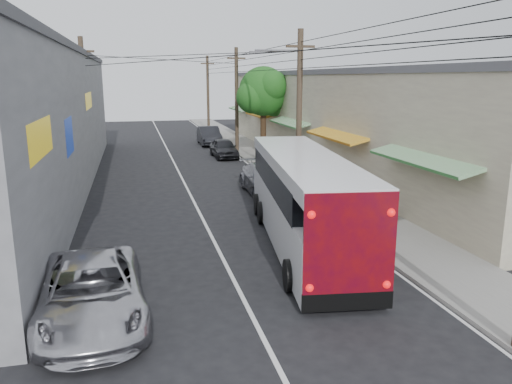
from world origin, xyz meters
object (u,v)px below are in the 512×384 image
(parked_suv, at_px, (266,179))
(coach_bus, at_px, (303,198))
(pedestrian_near, at_px, (310,180))
(parked_car_mid, at_px, (224,148))
(pedestrian_far, at_px, (350,179))
(parked_car_far, at_px, (209,136))
(jeepney, at_px, (92,292))

(parked_suv, bearing_deg, coach_bus, -95.00)
(parked_suv, relative_size, pedestrian_near, 2.80)
(parked_car_mid, bearing_deg, pedestrian_far, -76.08)
(coach_bus, bearing_deg, parked_suv, 91.96)
(parked_car_far, height_order, pedestrian_near, pedestrian_near)
(jeepney, xyz_separation_m, parked_car_far, (7.60, 31.69, 0.06))
(coach_bus, height_order, parked_suv, coach_bus)
(coach_bus, relative_size, pedestrian_far, 7.19)
(pedestrian_near, xyz_separation_m, pedestrian_far, (2.20, 0.42, -0.13))
(coach_bus, distance_m, pedestrian_near, 6.32)
(parked_car_far, bearing_deg, pedestrian_far, -79.30)
(jeepney, bearing_deg, pedestrian_near, 43.70)
(coach_bus, relative_size, parked_suv, 2.20)
(parked_car_far, xyz_separation_m, pedestrian_far, (3.80, -21.22, 0.11))
(coach_bus, distance_m, parked_suv, 8.02)
(parked_suv, height_order, parked_car_far, parked_car_far)
(pedestrian_near, bearing_deg, parked_car_mid, -76.33)
(parked_suv, distance_m, parked_car_far, 19.52)
(parked_car_mid, distance_m, parked_car_far, 7.37)
(parked_suv, xyz_separation_m, parked_car_far, (0.00, 19.52, 0.05))
(parked_car_mid, xyz_separation_m, pedestrian_far, (3.80, -13.85, 0.21))
(parked_car_mid, height_order, parked_car_far, parked_car_far)
(jeepney, bearing_deg, pedestrian_far, 38.73)
(parked_car_mid, bearing_deg, pedestrian_near, -85.02)
(coach_bus, height_order, jeepney, coach_bus)
(coach_bus, distance_m, parked_car_far, 27.48)
(pedestrian_near, bearing_deg, coach_bus, 74.96)
(parked_car_mid, distance_m, pedestrian_far, 14.36)
(jeepney, distance_m, parked_suv, 14.34)
(parked_suv, distance_m, parked_car_mid, 12.15)
(coach_bus, relative_size, pedestrian_near, 6.16)
(jeepney, relative_size, parked_car_far, 1.10)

